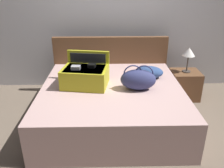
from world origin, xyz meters
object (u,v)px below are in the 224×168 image
at_px(table_lamp, 189,53).
at_px(duffel_bag, 138,79).
at_px(pillow_center_head, 149,72).
at_px(nightstand, 184,85).
at_px(bed, 112,104).
at_px(hard_case_large, 85,75).
at_px(pillow_near_headboard, 88,68).

bearing_deg(table_lamp, duffel_bag, -139.49).
bearing_deg(pillow_center_head, nightstand, 27.38).
bearing_deg(bed, pillow_center_head, 30.47).
relative_size(hard_case_large, pillow_near_headboard, 1.36).
bearing_deg(pillow_center_head, duffel_bag, -117.44).
distance_m(hard_case_large, table_lamp, 1.65).
bearing_deg(hard_case_large, nightstand, 29.80).
bearing_deg(nightstand, table_lamp, 0.00).
bearing_deg(nightstand, hard_case_large, -158.95).
height_order(bed, hard_case_large, hard_case_large).
distance_m(pillow_center_head, nightstand, 0.82).
distance_m(hard_case_large, duffel_bag, 0.69).
distance_m(pillow_near_headboard, table_lamp, 1.55).
bearing_deg(nightstand, pillow_near_headboard, -173.92).
height_order(pillow_near_headboard, nightstand, pillow_near_headboard).
relative_size(bed, pillow_center_head, 4.63).
height_order(hard_case_large, pillow_near_headboard, hard_case_large).
bearing_deg(hard_case_large, bed, -1.90).
height_order(pillow_near_headboard, pillow_center_head, pillow_near_headboard).
bearing_deg(bed, duffel_bag, -13.95).
bearing_deg(duffel_bag, table_lamp, 40.51).
height_order(bed, duffel_bag, duffel_bag).
height_order(bed, table_lamp, table_lamp).
relative_size(pillow_center_head, table_lamp, 1.01).
bearing_deg(hard_case_large, duffel_bag, -3.53).
height_order(nightstand, table_lamp, table_lamp).
height_order(duffel_bag, pillow_near_headboard, duffel_bag).
bearing_deg(pillow_center_head, pillow_near_headboard, 168.63).
xyz_separation_m(bed, pillow_center_head, (0.54, 0.31, 0.33)).
relative_size(hard_case_large, duffel_bag, 1.37).
distance_m(duffel_bag, table_lamp, 1.14).
relative_size(bed, pillow_near_headboard, 3.92).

